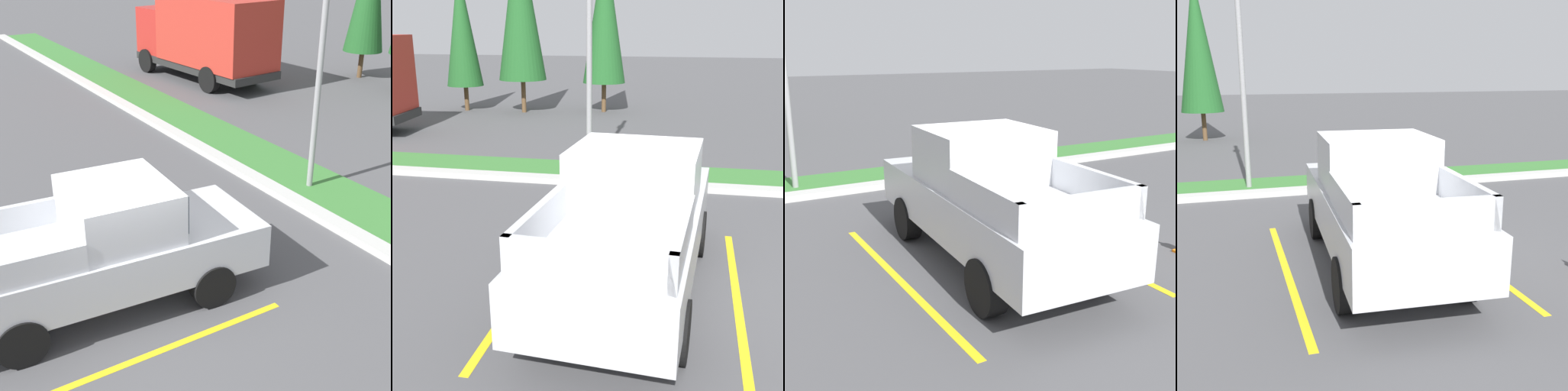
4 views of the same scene
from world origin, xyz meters
The scene contains 6 objects.
ground_plane centered at (0.00, 0.00, 0.00)m, with size 120.00×120.00×0.00m, color #4C4C4F.
parking_line_near centered at (-1.95, -0.19, 0.00)m, with size 0.12×4.80×0.01m, color yellow.
parking_line_far centered at (1.15, -0.19, 0.00)m, with size 0.12×4.80×0.01m, color yellow.
curb_strip centered at (0.00, 5.00, 0.07)m, with size 56.00×0.40×0.15m, color #B2B2AD.
grass_median centered at (0.00, 6.10, 0.03)m, with size 56.00×1.80×0.06m, color #387533.
pickup_truck_main centered at (-0.39, -0.14, 1.04)m, with size 2.25×5.34×2.10m.
Camera 3 is at (-4.46, -6.88, 3.30)m, focal length 47.92 mm.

